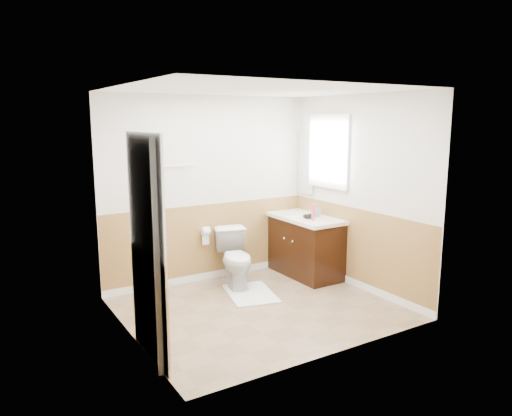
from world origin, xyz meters
TOP-DOWN VIEW (x-y plane):
  - floor at (0.00, 0.00)m, footprint 3.00×3.00m
  - ceiling at (0.00, 0.00)m, footprint 3.00×3.00m
  - wall_back at (0.00, 1.30)m, footprint 3.00×0.00m
  - wall_front at (0.00, -1.30)m, footprint 3.00×0.00m
  - wall_left at (-1.50, 0.00)m, footprint 0.00×3.00m
  - wall_right at (1.50, 0.00)m, footprint 0.00×3.00m
  - wainscot_back at (0.00, 1.29)m, footprint 3.00×0.00m
  - wainscot_front at (0.00, -1.29)m, footprint 3.00×0.00m
  - wainscot_left at (-1.49, 0.00)m, footprint 0.00×2.60m
  - wainscot_right at (1.49, 0.00)m, footprint 0.00×2.60m
  - toilet at (0.14, 0.83)m, footprint 0.59×0.82m
  - bath_mat at (0.14, 0.45)m, footprint 0.73×0.91m
  - vanity_cabinet at (1.21, 0.72)m, footprint 0.55×1.10m
  - vanity_knob_left at (0.91, 0.62)m, footprint 0.03×0.03m
  - vanity_knob_right at (0.91, 0.82)m, footprint 0.03×0.03m
  - countertop at (1.20, 0.72)m, footprint 0.60×1.15m
  - sink_basin at (1.21, 0.87)m, footprint 0.36×0.36m
  - faucet at (1.39, 0.87)m, footprint 0.02×0.02m
  - lotion_bottle at (1.11, 0.44)m, footprint 0.05×0.05m
  - soap_dispenser at (1.33, 0.65)m, footprint 0.08×0.09m
  - hair_dryer_body at (1.16, 0.58)m, footprint 0.14×0.07m
  - hair_dryer_handle at (1.13, 0.67)m, footprint 0.03×0.03m
  - mirror_panel at (1.48, 1.10)m, footprint 0.02×0.35m
  - window_frame at (1.47, 0.59)m, footprint 0.04×0.80m
  - window_glass at (1.49, 0.59)m, footprint 0.01×0.70m
  - door at (-1.40, -0.45)m, footprint 0.29×0.78m
  - door_frame at (-1.48, -0.45)m, footprint 0.02×0.92m
  - door_knob at (-1.34, -0.12)m, footprint 0.06×0.06m
  - towel_bar at (-0.55, 1.25)m, footprint 0.62×0.02m
  - tp_holder_bar at (-0.10, 1.23)m, footprint 0.14×0.02m
  - tp_roll at (-0.10, 1.23)m, footprint 0.10×0.11m
  - tp_sheet at (-0.10, 1.23)m, footprint 0.10×0.01m

SIDE VIEW (x-z plane):
  - floor at x=0.00m, z-range 0.00..0.00m
  - bath_mat at x=0.14m, z-range 0.00..0.02m
  - toilet at x=0.14m, z-range 0.00..0.75m
  - vanity_cabinet at x=1.21m, z-range 0.00..0.80m
  - wainscot_back at x=0.00m, z-range -1.00..2.00m
  - wainscot_front at x=0.00m, z-range -1.00..2.00m
  - wainscot_left at x=-1.49m, z-range -0.80..1.80m
  - wainscot_right at x=1.49m, z-range -0.80..1.80m
  - vanity_knob_left at x=0.91m, z-range 0.53..0.57m
  - vanity_knob_right at x=0.91m, z-range 0.53..0.57m
  - tp_sheet at x=-0.10m, z-range 0.51..0.67m
  - tp_holder_bar at x=-0.10m, z-range 0.69..0.71m
  - tp_roll at x=-0.10m, z-range 0.64..0.76m
  - countertop at x=1.20m, z-range 0.80..0.85m
  - hair_dryer_handle at x=1.13m, z-range 0.82..0.89m
  - sink_basin at x=1.21m, z-range 0.85..0.87m
  - hair_dryer_body at x=1.16m, z-range 0.85..0.92m
  - faucet at x=1.39m, z-range 0.85..0.99m
  - soap_dispenser at x=1.33m, z-range 0.85..1.03m
  - door_knob at x=-1.34m, z-range 0.92..0.98m
  - lotion_bottle at x=1.11m, z-range 0.85..1.07m
  - door at x=-1.40m, z-range 0.00..2.04m
  - door_frame at x=-1.48m, z-range -0.02..2.08m
  - wall_back at x=0.00m, z-range -0.25..2.75m
  - wall_front at x=0.00m, z-range -0.25..2.75m
  - wall_left at x=-1.50m, z-range -0.25..2.75m
  - wall_right at x=1.50m, z-range -0.25..2.75m
  - mirror_panel at x=1.48m, z-range 1.10..2.00m
  - towel_bar at x=-0.55m, z-range 1.59..1.61m
  - window_frame at x=1.47m, z-range 1.25..2.25m
  - window_glass at x=1.49m, z-range 1.30..2.20m
  - ceiling at x=0.00m, z-range 2.50..2.50m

